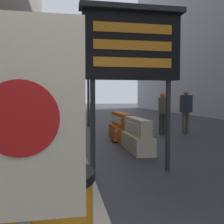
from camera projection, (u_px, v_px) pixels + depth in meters
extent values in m
cylinder|color=#4C3D2D|center=(8.00, 78.00, 8.49)|extent=(0.14, 0.88, 1.02)
cylinder|color=#4C3D2D|center=(14.00, 69.00, 8.85)|extent=(0.72, 1.18, 1.04)
cylinder|color=#4C3D2D|center=(11.00, 78.00, 8.55)|extent=(0.20, 1.07, 0.91)
cylinder|color=black|center=(42.00, 176.00, 1.90)|extent=(0.77, 0.77, 0.06)
cylinder|color=orange|center=(36.00, 187.00, 2.86)|extent=(0.74, 0.74, 0.76)
cylinder|color=black|center=(35.00, 150.00, 2.84)|extent=(0.77, 0.77, 0.06)
cube|color=beige|center=(21.00, 118.00, 1.25)|extent=(0.61, 0.04, 0.99)
cylinder|color=red|center=(20.00, 119.00, 1.22)|extent=(0.37, 0.01, 0.37)
cylinder|color=#28282B|center=(93.00, 127.00, 5.06)|extent=(0.10, 0.10, 1.85)
cylinder|color=#28282B|center=(168.00, 126.00, 5.33)|extent=(0.10, 0.10, 1.85)
cube|color=black|center=(132.00, 47.00, 5.11)|extent=(1.92, 0.24, 1.29)
cube|color=#28282B|center=(133.00, 9.00, 5.00)|extent=(2.04, 0.34, 0.10)
cube|color=orange|center=(133.00, 28.00, 4.96)|extent=(1.54, 0.02, 0.18)
cube|color=orange|center=(133.00, 45.00, 4.98)|extent=(1.54, 0.02, 0.18)
cube|color=orange|center=(133.00, 62.00, 5.00)|extent=(1.54, 0.02, 0.18)
cube|color=beige|center=(137.00, 143.00, 7.34)|extent=(0.52, 1.78, 0.46)
cube|color=beige|center=(137.00, 126.00, 7.31)|extent=(0.31, 1.78, 0.46)
cube|color=white|center=(131.00, 127.00, 7.28)|extent=(0.02, 1.42, 0.23)
cube|color=orange|center=(121.00, 132.00, 9.43)|extent=(0.54, 2.03, 0.47)
cube|color=orange|center=(121.00, 119.00, 9.40)|extent=(0.32, 2.03, 0.47)
cube|color=white|center=(116.00, 120.00, 9.37)|extent=(0.02, 1.62, 0.24)
cube|color=black|center=(118.00, 141.00, 8.79)|extent=(0.39, 0.39, 0.04)
cone|color=orange|center=(118.00, 131.00, 8.77)|extent=(0.31, 0.31, 0.65)
cylinder|color=white|center=(118.00, 130.00, 8.77)|extent=(0.18, 0.18, 0.09)
cylinder|color=#2D2D30|center=(88.00, 90.00, 13.42)|extent=(0.12, 0.12, 3.78)
cube|color=#23281E|center=(88.00, 60.00, 13.18)|extent=(0.28, 0.28, 0.84)
sphere|color=red|center=(89.00, 54.00, 13.02)|extent=(0.15, 0.15, 0.15)
sphere|color=#392C06|center=(89.00, 60.00, 13.04)|extent=(0.15, 0.15, 0.15)
sphere|color=black|center=(89.00, 66.00, 13.05)|extent=(0.15, 0.15, 0.15)
cylinder|color=#514C42|center=(184.00, 123.00, 10.86)|extent=(0.15, 0.15, 0.89)
cylinder|color=#514C42|center=(188.00, 123.00, 10.89)|extent=(0.15, 0.15, 0.89)
cube|color=#232838|center=(186.00, 104.00, 10.83)|extent=(0.54, 0.40, 0.70)
sphere|color=tan|center=(186.00, 92.00, 10.81)|extent=(0.24, 0.24, 0.24)
cylinder|color=#333338|center=(161.00, 124.00, 10.51)|extent=(0.14, 0.14, 0.83)
cylinder|color=#333338|center=(164.00, 124.00, 10.54)|extent=(0.14, 0.14, 0.83)
cube|color=#47423D|center=(163.00, 106.00, 10.48)|extent=(0.35, 0.49, 0.66)
sphere|color=#B16F4B|center=(163.00, 95.00, 10.46)|extent=(0.23, 0.23, 0.23)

